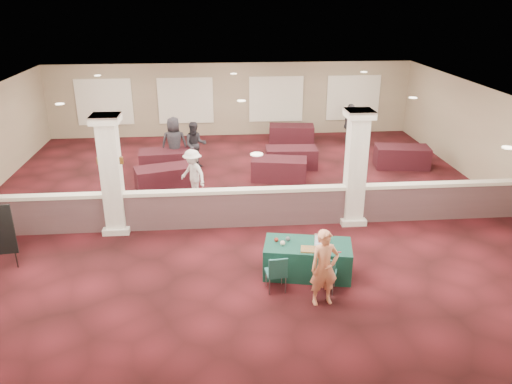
{
  "coord_description": "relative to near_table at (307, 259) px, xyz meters",
  "views": [
    {
      "loc": [
        -0.79,
        -14.01,
        6.06
      ],
      "look_at": [
        0.24,
        -2.0,
        1.2
      ],
      "focal_mm": 35.0,
      "sensor_mm": 36.0,
      "label": 1
    }
  ],
  "objects": [
    {
      "name": "sconce_right",
      "position": [
        -4.46,
        2.66,
        1.62
      ],
      "size": [
        0.12,
        0.12,
        0.18
      ],
      "color": "brown",
      "rests_on": "column_left"
    },
    {
      "name": "screen_glow",
      "position": [
        0.31,
        -0.0,
        0.49
      ],
      "size": [
        0.3,
        0.06,
        0.2
      ],
      "primitive_type": "cube",
      "rotation": [
        0.0,
        0.0,
        -0.2
      ],
      "color": "silver",
      "rests_on": "near_table"
    },
    {
      "name": "sconce_left",
      "position": [
        -5.02,
        2.66,
        1.62
      ],
      "size": [
        0.12,
        0.12,
        0.18
      ],
      "color": "brown",
      "rests_on": "column_left"
    },
    {
      "name": "attendee_d",
      "position": [
        -3.48,
        7.66,
        0.58
      ],
      "size": [
        0.95,
        0.52,
        1.92
      ],
      "primitive_type": "imported",
      "rotation": [
        0.0,
        0.0,
        3.15
      ],
      "color": "black",
      "rests_on": "ground"
    },
    {
      "name": "scissors",
      "position": [
        0.6,
        -0.41,
        0.38
      ],
      "size": [
        0.13,
        0.05,
        0.01
      ],
      "primitive_type": "cube",
      "rotation": [
        0.0,
        0.0,
        -0.2
      ],
      "color": "#B31323",
      "rests_on": "near_table"
    },
    {
      "name": "near_table",
      "position": [
        0.0,
        0.0,
        0.0
      ],
      "size": [
        2.11,
        1.35,
        0.75
      ],
      "primitive_type": "cube",
      "rotation": [
        0.0,
        0.0,
        -0.2
      ],
      "color": "#0E342A",
      "rests_on": "ground"
    },
    {
      "name": "yarn_grey",
      "position": [
        -0.43,
        0.21,
        0.43
      ],
      "size": [
        0.11,
        0.11,
        0.11
      ],
      "primitive_type": "sphere",
      "color": "#4D4D52",
      "rests_on": "near_table"
    },
    {
      "name": "far_table_front_right",
      "position": [
        4.84,
        7.16,
        0.01
      ],
      "size": [
        2.04,
        1.23,
        0.78
      ],
      "primitive_type": "cube",
      "rotation": [
        0.0,
        0.0,
        -0.14
      ],
      "color": "black",
      "rests_on": "ground"
    },
    {
      "name": "yarn_red",
      "position": [
        -0.7,
        0.19,
        0.43
      ],
      "size": [
        0.1,
        0.1,
        0.1
      ],
      "primitive_type": "sphere",
      "color": "maroon",
      "rests_on": "near_table"
    },
    {
      "name": "knitting",
      "position": [
        -0.0,
        -0.26,
        0.39
      ],
      "size": [
        0.47,
        0.38,
        0.03
      ],
      "primitive_type": "cube",
      "rotation": [
        0.0,
        0.0,
        -0.2
      ],
      "color": "#C0711E",
      "rests_on": "near_table"
    },
    {
      "name": "conf_chair_main",
      "position": [
        0.25,
        -0.79,
        0.13
      ],
      "size": [
        0.55,
        0.55,
        0.86
      ],
      "rotation": [
        0.0,
        0.0,
        -0.35
      ],
      "color": "#1B4F4E",
      "rests_on": "ground"
    },
    {
      "name": "attendee_c",
      "position": [
        3.63,
        10.16,
        0.5
      ],
      "size": [
        1.0,
        1.11,
        1.74
      ],
      "primitive_type": "imported",
      "rotation": [
        0.0,
        0.0,
        0.93
      ],
      "color": "black",
      "rests_on": "ground"
    },
    {
      "name": "far_table_back_left",
      "position": [
        -3.74,
        7.36,
        0.02
      ],
      "size": [
        2.04,
        1.16,
        0.8
      ],
      "primitive_type": "cube",
      "rotation": [
        0.0,
        0.0,
        0.09
      ],
      "color": "black",
      "rests_on": "ground"
    },
    {
      "name": "woman",
      "position": [
        0.12,
        -1.17,
        0.45
      ],
      "size": [
        0.65,
        0.49,
        1.66
      ],
      "primitive_type": "imported",
      "rotation": [
        0.0,
        0.0,
        0.16
      ],
      "color": "#F78E6B",
      "rests_on": "ground"
    },
    {
      "name": "partition_wall",
      "position": [
        -1.24,
        2.66,
        0.19
      ],
      "size": [
        15.6,
        0.28,
        1.1
      ],
      "color": "brown",
      "rests_on": "ground"
    },
    {
      "name": "column_left",
      "position": [
        -4.74,
        2.66,
        1.26
      ],
      "size": [
        0.72,
        0.72,
        3.2
      ],
      "color": "silver",
      "rests_on": "ground"
    },
    {
      "name": "ground",
      "position": [
        -1.24,
        4.16,
        -0.38
      ],
      "size": [
        16.0,
        16.0,
        0.0
      ],
      "primitive_type": "plane",
      "color": "#491217",
      "rests_on": "ground"
    },
    {
      "name": "attendee_b",
      "position": [
        -2.73,
        4.8,
        0.42
      ],
      "size": [
        1.03,
        1.06,
        1.59
      ],
      "primitive_type": "imported",
      "rotation": [
        0.0,
        0.0,
        -0.83
      ],
      "color": "beige",
      "rests_on": "ground"
    },
    {
      "name": "far_table_back_center",
      "position": [
        0.76,
        7.44,
        -0.0
      ],
      "size": [
        1.9,
        1.03,
        0.75
      ],
      "primitive_type": "cube",
      "rotation": [
        0.0,
        0.0,
        -0.06
      ],
      "color": "black",
      "rests_on": "ground"
    },
    {
      "name": "column_right",
      "position": [
        1.76,
        2.66,
        1.26
      ],
      "size": [
        0.72,
        0.72,
        3.2
      ],
      "color": "silver",
      "rests_on": "ground"
    },
    {
      "name": "far_table_front_center",
      "position": [
        0.15,
        6.2,
        0.0
      ],
      "size": [
        2.0,
        1.26,
        0.76
      ],
      "primitive_type": "cube",
      "rotation": [
        0.0,
        0.0,
        -0.19
      ],
      "color": "black",
      "rests_on": "ground"
    },
    {
      "name": "laptop_base",
      "position": [
        0.29,
        -0.11,
        0.39
      ],
      "size": [
        0.38,
        0.3,
        0.02
      ],
      "primitive_type": "cube",
      "rotation": [
        0.0,
        0.0,
        -0.2
      ],
      "color": "silver",
      "rests_on": "near_table"
    },
    {
      "name": "laptop_screen",
      "position": [
        0.32,
        0.0,
        0.51
      ],
      "size": [
        0.34,
        0.08,
        0.23
      ],
      "primitive_type": "cube",
      "rotation": [
        0.0,
        0.0,
        -0.2
      ],
      "color": "silver",
      "rests_on": "near_table"
    },
    {
      "name": "wall_front",
      "position": [
        -1.24,
        -3.84,
        1.22
      ],
      "size": [
        16.0,
        0.04,
        3.2
      ],
      "primitive_type": "cube",
      "color": "gray",
      "rests_on": "ground"
    },
    {
      "name": "far_table_front_left",
      "position": [
        -3.74,
        5.74,
        -0.01
      ],
      "size": [
        1.98,
        1.37,
        0.73
      ],
      "primitive_type": "cube",
      "rotation": [
        0.0,
        0.0,
        0.29
      ],
      "color": "black",
      "rests_on": "ground"
    },
    {
      "name": "wall_back",
      "position": [
        -1.24,
        12.16,
        1.22
      ],
      "size": [
        16.0,
        0.04,
        3.2
      ],
      "primitive_type": "cube",
      "color": "gray",
      "rests_on": "ground"
    },
    {
      "name": "far_table_back_right",
      "position": [
        1.26,
        10.66,
        0.01
      ],
      "size": [
        1.99,
        1.17,
        0.77
      ],
      "primitive_type": "cube",
      "rotation": [
        0.0,
        0.0,
        -0.12
      ],
      "color": "black",
      "rests_on": "ground"
    },
    {
      "name": "ceiling",
      "position": [
        -1.24,
        4.16,
        2.82
      ],
      "size": [
        16.0,
        16.0,
        0.02
      ],
      "primitive_type": "cube",
      "color": "silver",
      "rests_on": "wall_back"
    },
    {
      "name": "wall_right",
      "position": [
        6.76,
        4.16,
        1.22
      ],
      "size": [
        0.04,
        16.0,
        3.2
      ],
      "primitive_type": "cube",
      "color": "gray",
      "rests_on": "ground"
    },
    {
      "name": "conf_chair_side",
      "position": [
        -0.79,
        -0.68,
        0.13
      ],
      "size": [
        0.47,
        0.48,
        0.86
      ],
      "rotation": [
        0.0,
        0.0,
        0.11
      ],
      "color": "#1B4F4E",
      "rests_on": "ground"
    },
    {
      "name": "attendee_a",
      "position": [
        -2.74,
        7.8,
        0.47
      ],
      "size": [
        0.85,
        0.52,
        1.7
      ],
      "primitive_type": "imported",
      "rotation": [
        0.0,
        0.0,
        0.08
      ],
      "color": "black",
      "rests_on": "ground"
    },
    {
      "name": "yarn_cream",
      "position": [
        -0.58,
        0.01,
        0.43
      ],
      "size": [
        0.11,
        0.11,
        0.11
      ],
      "primitive_type": "sphere",
      "color": "#EFE0C5",
      "rests_on": "near_table"
    }
  ]
}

